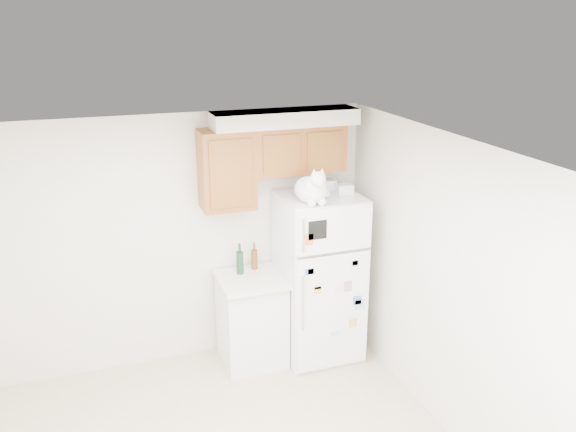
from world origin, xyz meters
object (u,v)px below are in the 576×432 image
storage_box_front (345,189)px  bottle_amber (254,256)px  storage_box_back (326,185)px  base_counter (252,319)px  refrigerator (319,277)px  cat (313,189)px  bottle_green (240,259)px

storage_box_front → bottle_amber: size_ratio=0.54×
storage_box_back → bottle_amber: storage_box_back is taller
base_counter → storage_box_back: (0.82, 0.09, 1.29)m
storage_box_back → bottle_amber: (-0.73, 0.09, -0.69)m
refrigerator → base_counter: (-0.69, 0.07, -0.39)m
bottle_amber → storage_box_front: bearing=-17.8°
cat → base_counter: bearing=153.2°
bottle_green → storage_box_front: bearing=-11.5°
refrigerator → bottle_amber: 0.68m
refrigerator → cat: size_ratio=3.28×
storage_box_back → storage_box_front: (0.12, -0.18, -0.01)m
bottle_green → base_counter: bearing=-57.6°
storage_box_front → bottle_amber: bearing=165.9°
storage_box_front → bottle_amber: 1.12m
storage_box_back → storage_box_front: bearing=-52.0°
storage_box_front → refrigerator: bearing=-179.8°
bottle_green → bottle_amber: (0.17, 0.07, -0.02)m
cat → storage_box_front: (0.41, 0.18, -0.09)m
storage_box_back → base_counter: bearing=-168.2°
refrigerator → storage_box_front: (0.24, -0.01, 0.89)m
base_counter → bottle_amber: 0.63m
base_counter → bottle_amber: bearing=63.0°
cat → bottle_amber: size_ratio=1.86×
cat → bottle_amber: cat is taller
storage_box_back → bottle_green: bearing=-176.3°
storage_box_back → cat: bearing=-123.4°
refrigerator → bottle_green: (-0.76, 0.19, 0.23)m
base_counter → refrigerator: bearing=-6.1°
cat → storage_box_front: 0.45m
bottle_green → refrigerator: bearing=-14.0°
cat → storage_box_back: cat is taller
storage_box_back → bottle_amber: size_ratio=0.65×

